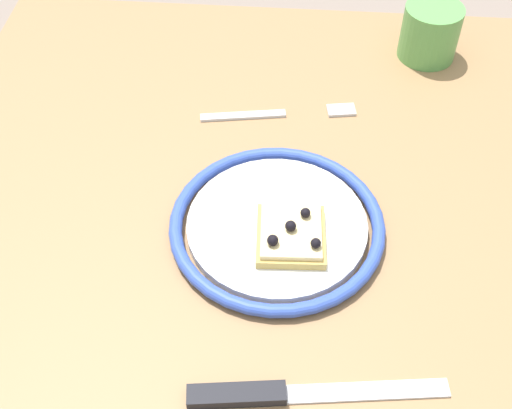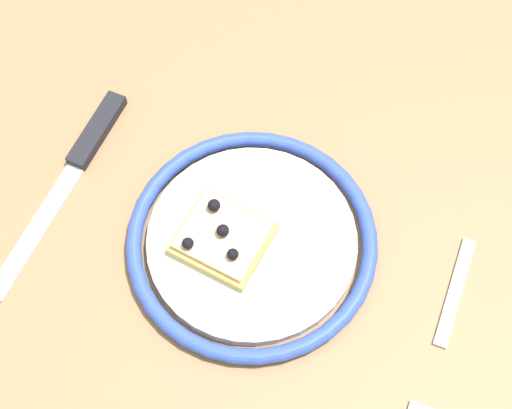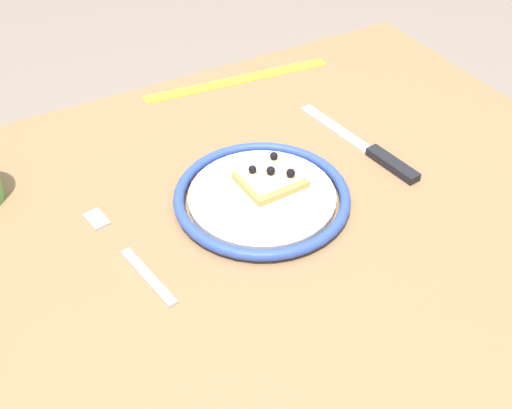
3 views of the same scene
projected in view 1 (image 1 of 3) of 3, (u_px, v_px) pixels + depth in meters
dining_table at (243, 298)px, 0.81m from camera, size 0.93×0.78×0.77m
plate at (277, 225)px, 0.74m from camera, size 0.24×0.24×0.02m
pizza_slice_near at (291, 235)px, 0.71m from camera, size 0.08×0.08×0.03m
knife at (273, 394)px, 0.61m from camera, size 0.05×0.24×0.01m
fork at (280, 114)px, 0.87m from camera, size 0.05×0.20×0.00m
cup at (430, 32)px, 0.93m from camera, size 0.08×0.08×0.08m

